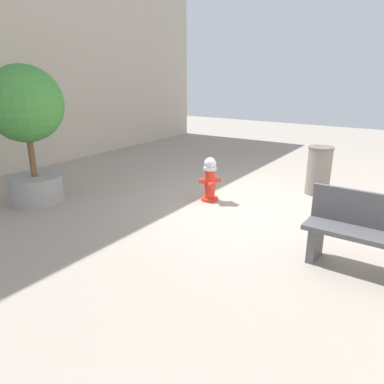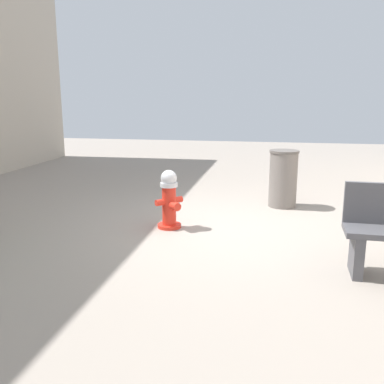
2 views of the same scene
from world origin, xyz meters
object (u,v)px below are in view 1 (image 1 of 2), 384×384
at_px(fire_hydrant, 210,179).
at_px(bench_near, 367,233).
at_px(trash_bin, 319,171).
at_px(planter_tree, 27,118).

xyz_separation_m(fire_hydrant, bench_near, (-2.87, 1.15, 0.07)).
height_order(bench_near, trash_bin, trash_bin).
bearing_deg(fire_hydrant, planter_tree, 34.99).
relative_size(fire_hydrant, bench_near, 0.58).
distance_m(bench_near, trash_bin, 2.97).
height_order(fire_hydrant, trash_bin, trash_bin).
xyz_separation_m(fire_hydrant, planter_tree, (2.66, 1.86, 1.14)).
xyz_separation_m(bench_near, planter_tree, (5.53, 0.71, 1.07)).
distance_m(planter_tree, trash_bin, 5.53).
bearing_deg(planter_tree, fire_hydrant, -145.01).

